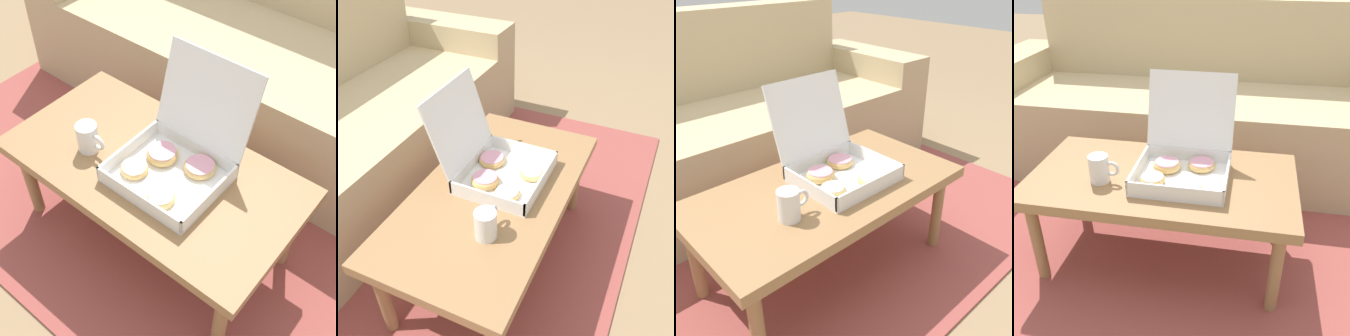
% 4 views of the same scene
% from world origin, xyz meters
% --- Properties ---
extents(ground_plane, '(12.00, 12.00, 0.00)m').
position_xyz_m(ground_plane, '(0.00, 0.00, 0.00)').
color(ground_plane, '#937756').
extents(area_rug, '(2.46, 1.77, 0.01)m').
position_xyz_m(area_rug, '(0.00, 0.30, 0.01)').
color(area_rug, '#994742').
rests_on(area_rug, ground_plane).
extents(couch, '(2.34, 0.79, 0.89)m').
position_xyz_m(couch, '(0.00, 0.79, 0.31)').
color(couch, tan).
rests_on(couch, ground_plane).
extents(coffee_table, '(0.99, 0.52, 0.39)m').
position_xyz_m(coffee_table, '(0.00, -0.07, 0.35)').
color(coffee_table, '#997047').
rests_on(coffee_table, ground_plane).
extents(pastry_box, '(0.33, 0.38, 0.34)m').
position_xyz_m(pastry_box, '(0.07, -0.04, 0.45)').
color(pastry_box, white).
rests_on(pastry_box, coffee_table).
extents(coffee_mug, '(0.11, 0.07, 0.10)m').
position_xyz_m(coffee_mug, '(-0.21, -0.15, 0.44)').
color(coffee_mug, white).
rests_on(coffee_mug, coffee_table).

